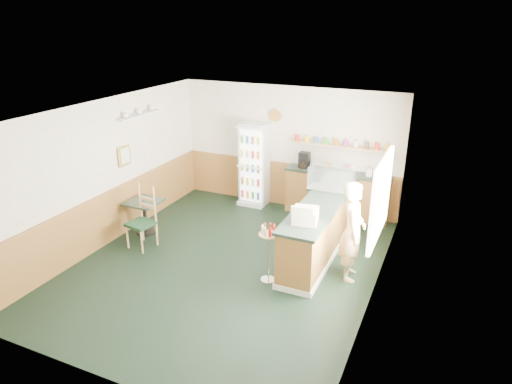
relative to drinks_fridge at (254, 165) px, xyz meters
The scene contains 13 objects.
ground 2.98m from the drinks_fridge, 75.56° to the right, with size 6.00×6.00×0.00m, color black.
room_envelope 2.15m from the drinks_fridge, 76.59° to the right, with size 5.04×6.02×2.72m.
service_counter 2.69m from the drinks_fridge, 39.02° to the right, with size 0.68×3.01×1.01m.
back_counter 1.94m from the drinks_fridge, ahead, with size 2.24×0.42×1.69m.
drinks_fridge is the anchor object (origin of this frame).
display_case 2.34m from the drinks_fridge, 27.58° to the right, with size 0.82×0.43×0.47m.
cash_register 3.31m from the drinks_fridge, 51.55° to the right, with size 0.39×0.41×0.22m, color beige.
shopkeeper 3.58m from the drinks_fridge, 39.56° to the right, with size 0.56×0.41×1.69m, color tan.
condiment_stand 3.33m from the drinks_fridge, 61.83° to the right, with size 0.32×0.32×0.99m.
newspaper_rack 2.38m from the drinks_fridge, 43.33° to the right, with size 0.09×0.47×0.55m.
cafe_table 2.70m from the drinks_fridge, 120.27° to the right, with size 0.64×0.64×0.69m.
cafe_chair 2.92m from the drinks_fridge, 111.11° to the right, with size 0.51×0.51×1.19m.
dog_doorstop 2.45m from the drinks_fridge, 51.14° to the right, with size 0.24×0.31×0.28m.
Camera 1 is at (3.32, -6.19, 4.10)m, focal length 32.00 mm.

